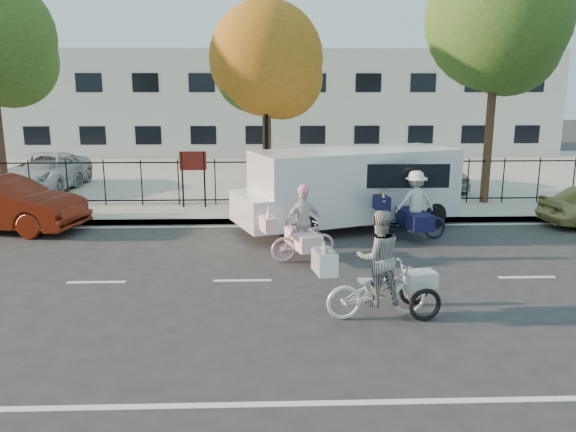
{
  "coord_description": "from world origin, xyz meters",
  "views": [
    {
      "loc": [
        0.56,
        -11.07,
        3.9
      ],
      "look_at": [
        0.99,
        1.2,
        1.1
      ],
      "focal_mm": 35.0,
      "sensor_mm": 36.0,
      "label": 1
    }
  ],
  "objects_px": {
    "unicorn_bike": "(302,233)",
    "lot_car_b": "(44,172)",
    "lamppost": "(266,114)",
    "white_van": "(351,185)",
    "bull_bike": "(414,213)",
    "red_sedan": "(2,204)",
    "lot_car_c": "(276,174)",
    "lot_car_d": "(437,171)",
    "lot_car_a": "(42,177)",
    "zebra_trike": "(378,276)"
  },
  "relations": [
    {
      "from": "unicorn_bike",
      "to": "lot_car_b",
      "type": "xyz_separation_m",
      "value": [
        -9.22,
        8.77,
        0.18
      ]
    },
    {
      "from": "lamppost",
      "to": "white_van",
      "type": "distance_m",
      "value": 3.81
    },
    {
      "from": "bull_bike",
      "to": "red_sedan",
      "type": "relative_size",
      "value": 0.44
    },
    {
      "from": "lot_car_c",
      "to": "lot_car_d",
      "type": "relative_size",
      "value": 1.01
    },
    {
      "from": "red_sedan",
      "to": "lot_car_a",
      "type": "distance_m",
      "value": 5.15
    },
    {
      "from": "unicorn_bike",
      "to": "red_sedan",
      "type": "relative_size",
      "value": 0.39
    },
    {
      "from": "unicorn_bike",
      "to": "lot_car_d",
      "type": "distance_m",
      "value": 10.44
    },
    {
      "from": "zebra_trike",
      "to": "lot_car_d",
      "type": "bearing_deg",
      "value": -30.52
    },
    {
      "from": "white_van",
      "to": "lot_car_d",
      "type": "bearing_deg",
      "value": 32.98
    },
    {
      "from": "lamppost",
      "to": "lot_car_c",
      "type": "relative_size",
      "value": 1.12
    },
    {
      "from": "unicorn_bike",
      "to": "lot_car_c",
      "type": "relative_size",
      "value": 0.47
    },
    {
      "from": "unicorn_bike",
      "to": "lot_car_a",
      "type": "distance_m",
      "value": 12.23
    },
    {
      "from": "lamppost",
      "to": "lot_car_a",
      "type": "relative_size",
      "value": 1.08
    },
    {
      "from": "zebra_trike",
      "to": "lot_car_c",
      "type": "distance_m",
      "value": 11.69
    },
    {
      "from": "unicorn_bike",
      "to": "lot_car_a",
      "type": "bearing_deg",
      "value": 31.14
    },
    {
      "from": "bull_bike",
      "to": "lot_car_a",
      "type": "distance_m",
      "value": 13.71
    },
    {
      "from": "bull_bike",
      "to": "white_van",
      "type": "distance_m",
      "value": 2.07
    },
    {
      "from": "white_van",
      "to": "lot_car_b",
      "type": "height_order",
      "value": "white_van"
    },
    {
      "from": "bull_bike",
      "to": "zebra_trike",
      "type": "bearing_deg",
      "value": 150.86
    },
    {
      "from": "lot_car_c",
      "to": "zebra_trike",
      "type": "bearing_deg",
      "value": -99.39
    },
    {
      "from": "lot_car_b",
      "to": "lot_car_a",
      "type": "bearing_deg",
      "value": -73.15
    },
    {
      "from": "lamppost",
      "to": "zebra_trike",
      "type": "relative_size",
      "value": 1.95
    },
    {
      "from": "lamppost",
      "to": "lot_car_d",
      "type": "distance_m",
      "value": 7.68
    },
    {
      "from": "lot_car_a",
      "to": "red_sedan",
      "type": "bearing_deg",
      "value": -68.73
    },
    {
      "from": "lamppost",
      "to": "unicorn_bike",
      "type": "bearing_deg",
      "value": -81.45
    },
    {
      "from": "lot_car_a",
      "to": "lot_car_d",
      "type": "distance_m",
      "value": 14.78
    },
    {
      "from": "zebra_trike",
      "to": "bull_bike",
      "type": "distance_m",
      "value": 5.4
    },
    {
      "from": "unicorn_bike",
      "to": "lot_car_d",
      "type": "height_order",
      "value": "unicorn_bike"
    },
    {
      "from": "unicorn_bike",
      "to": "bull_bike",
      "type": "height_order",
      "value": "bull_bike"
    },
    {
      "from": "bull_bike",
      "to": "red_sedan",
      "type": "height_order",
      "value": "bull_bike"
    },
    {
      "from": "unicorn_bike",
      "to": "white_van",
      "type": "height_order",
      "value": "white_van"
    },
    {
      "from": "zebra_trike",
      "to": "lamppost",
      "type": "bearing_deg",
      "value": 2.81
    },
    {
      "from": "lamppost",
      "to": "white_van",
      "type": "xyz_separation_m",
      "value": [
        2.38,
        -2.3,
        -1.88
      ]
    },
    {
      "from": "unicorn_bike",
      "to": "bull_bike",
      "type": "distance_m",
      "value": 3.49
    },
    {
      "from": "red_sedan",
      "to": "lot_car_b",
      "type": "xyz_separation_m",
      "value": [
        -1.01,
        5.65,
        0.08
      ]
    },
    {
      "from": "lot_car_c",
      "to": "lot_car_d",
      "type": "bearing_deg",
      "value": -12.78
    },
    {
      "from": "unicorn_bike",
      "to": "white_van",
      "type": "distance_m",
      "value": 3.54
    },
    {
      "from": "red_sedan",
      "to": "bull_bike",
      "type": "bearing_deg",
      "value": -84.14
    },
    {
      "from": "red_sedan",
      "to": "lot_car_b",
      "type": "bearing_deg",
      "value": 23.06
    },
    {
      "from": "lamppost",
      "to": "lot_car_d",
      "type": "relative_size",
      "value": 1.13
    },
    {
      "from": "red_sedan",
      "to": "lot_car_d",
      "type": "xyz_separation_m",
      "value": [
        13.92,
        5.62,
        0.05
      ]
    },
    {
      "from": "zebra_trike",
      "to": "red_sedan",
      "type": "relative_size",
      "value": 0.48
    },
    {
      "from": "white_van",
      "to": "red_sedan",
      "type": "bearing_deg",
      "value": 159.41
    },
    {
      "from": "zebra_trike",
      "to": "unicorn_bike",
      "type": "xyz_separation_m",
      "value": [
        -1.12,
        3.31,
        -0.07
      ]
    },
    {
      "from": "white_van",
      "to": "lot_car_d",
      "type": "height_order",
      "value": "white_van"
    },
    {
      "from": "zebra_trike",
      "to": "white_van",
      "type": "distance_m",
      "value": 6.48
    },
    {
      "from": "red_sedan",
      "to": "lot_car_c",
      "type": "bearing_deg",
      "value": -43.51
    },
    {
      "from": "unicorn_bike",
      "to": "lot_car_d",
      "type": "xyz_separation_m",
      "value": [
        5.71,
        8.74,
        0.14
      ]
    },
    {
      "from": "bull_bike",
      "to": "lot_car_a",
      "type": "bearing_deg",
      "value": 53.43
    },
    {
      "from": "zebra_trike",
      "to": "white_van",
      "type": "xyz_separation_m",
      "value": [
        0.45,
        6.44,
        0.5
      ]
    }
  ]
}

